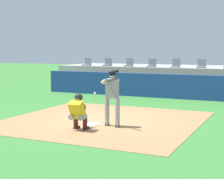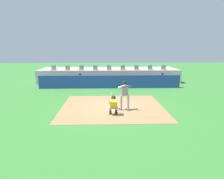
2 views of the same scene
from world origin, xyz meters
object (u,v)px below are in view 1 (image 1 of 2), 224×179
Objects in this scene: stadium_seat_0 at (87,63)px; stadium_seat_3 at (152,65)px; stadium_seat_4 at (176,65)px; catcher_crouched at (79,110)px; stadium_seat_5 at (201,66)px; dugout_player_0 at (116,81)px; stadium_seat_2 at (129,64)px; stadium_seat_1 at (108,64)px; batter_at_plate at (112,94)px; home_plate at (92,124)px.

stadium_seat_0 is 1.00× the size of stadium_seat_3.
catcher_crouched is at bearing -90.06° from stadium_seat_4.
catcher_crouched is 3.29× the size of stadium_seat_5.
stadium_seat_0 is (-2.93, 2.03, 0.86)m from dugout_player_0.
stadium_seat_4 is (1.44, 0.00, 0.00)m from stadium_seat_3.
stadium_seat_0 is 1.00× the size of stadium_seat_4.
stadium_seat_2 is 1.00× the size of stadium_seat_3.
stadium_seat_0 is 7.22m from stadium_seat_5.
dugout_player_0 is at bearing -34.80° from stadium_seat_0.
stadium_seat_3 is at bearing 180.00° from stadium_seat_5.
stadium_seat_1 is 1.00× the size of stadium_seat_2.
batter_at_plate is 12.07m from stadium_seat_0.
dugout_player_0 is at bearing 107.50° from catcher_crouched.
stadium_seat_1 is (-4.32, 11.04, 0.93)m from catcher_crouched.
home_plate is 0.92× the size of stadium_seat_2.
stadium_seat_1 and stadium_seat_4 have the same top height.
stadium_seat_2 is at bearing 0.00° from stadium_seat_0.
stadium_seat_3 is at bearing 98.08° from home_plate.
home_plate is 0.92× the size of stadium_seat_1.
stadium_seat_5 is (4.33, 0.00, 0.00)m from stadium_seat_2.
home_plate is 0.34× the size of dugout_player_0.
stadium_seat_2 is (-2.89, 10.18, 1.51)m from home_plate.
stadium_seat_2 reaches higher than batter_at_plate.
stadium_seat_1 is 1.44m from stadium_seat_2.
dugout_player_0 is 2.71× the size of stadium_seat_4.
dugout_player_0 reaches higher than catcher_crouched.
stadium_seat_1 is 2.89m from stadium_seat_3.
stadium_seat_0 and stadium_seat_2 have the same top height.
stadium_seat_1 is at bearing 180.00° from stadium_seat_5.
home_plate is 0.92× the size of stadium_seat_4.
stadium_seat_0 is 2.89m from stadium_seat_2.
catcher_crouched is at bearing -62.41° from stadium_seat_0.
stadium_seat_1 reaches higher than batter_at_plate.
stadium_seat_3 and stadium_seat_5 have the same top height.
home_plate is at bearing -98.08° from stadium_seat_5.
stadium_seat_0 reaches higher than dugout_player_0.
stadium_seat_3 is 1.44m from stadium_seat_4.
dugout_player_0 is at bearing -53.91° from stadium_seat_1.
batter_at_plate is 10.21m from stadium_seat_4.
home_plate is 11.80m from stadium_seat_0.
catcher_crouched is 3.29× the size of stadium_seat_2.
stadium_seat_0 and stadium_seat_4 have the same top height.
stadium_seat_3 is at bearing 0.00° from stadium_seat_1.
stadium_seat_1 is at bearing 0.00° from stadium_seat_0.
stadium_seat_3 is at bearing 101.85° from batter_at_plate.
stadium_seat_5 is at bearing 0.00° from stadium_seat_1.
batter_at_plate is at bearing -63.72° from stadium_seat_1.
stadium_seat_4 is at bearing 89.94° from catcher_crouched.
home_plate is at bearing 89.17° from catcher_crouched.
stadium_seat_4 is at bearing 0.00° from stadium_seat_1.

